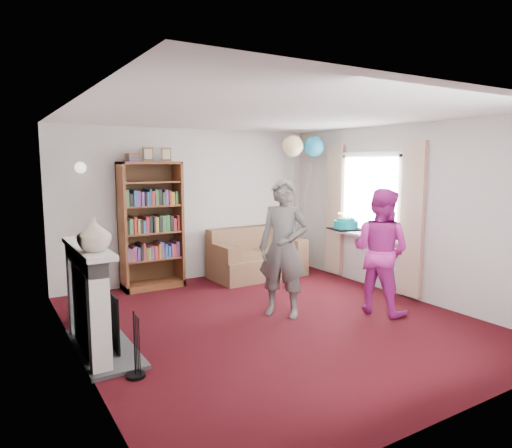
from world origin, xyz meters
TOP-DOWN VIEW (x-y plane):
  - ground at (0.00, 0.00)m, footprint 5.00×5.00m
  - wall_back at (0.00, 2.51)m, footprint 4.50×0.02m
  - wall_left at (-2.26, 0.00)m, footprint 0.02×5.00m
  - wall_right at (2.26, 0.00)m, footprint 0.02×5.00m
  - ceiling at (0.00, 0.00)m, footprint 4.50×5.00m
  - fireplace at (-2.09, 0.19)m, footprint 0.55×1.80m
  - window_bay at (2.21, 0.60)m, footprint 0.14×2.02m
  - wall_sconce at (-1.75, 2.36)m, footprint 0.16×0.23m
  - bookcase at (-0.77, 2.30)m, footprint 0.93×0.42m
  - sofa at (1.00, 2.07)m, footprint 1.58×0.84m
  - wicker_basket at (-1.90, 1.12)m, footprint 0.43×0.43m
  - person_striped at (0.23, 0.13)m, footprint 0.73×0.76m
  - person_magenta at (1.39, -0.41)m, footprint 0.83×0.94m
  - birthday_cake at (1.10, -0.06)m, footprint 0.38×0.38m
  - balloons at (1.68, 1.65)m, footprint 0.79×0.35m
  - mantel_vase at (-2.12, -0.15)m, footprint 0.39×0.39m

SIDE VIEW (x-z plane):
  - ground at x=0.00m, z-range 0.00..0.00m
  - wicker_basket at x=-1.90m, z-range -0.02..0.37m
  - sofa at x=1.00m, z-range -0.10..0.74m
  - fireplace at x=-2.09m, z-range -0.05..1.07m
  - person_magenta at x=1.39m, z-range 0.00..1.62m
  - person_striped at x=0.23m, z-range 0.00..1.75m
  - bookcase at x=-0.77m, z-range -0.13..2.05m
  - birthday_cake at x=1.10m, z-range 1.03..1.25m
  - window_bay at x=2.21m, z-range 0.10..2.30m
  - wall_back at x=0.00m, z-range 0.00..2.50m
  - wall_left at x=-2.26m, z-range 0.00..2.50m
  - wall_right at x=2.26m, z-range 0.00..2.50m
  - mantel_vase at x=-2.12m, z-range 1.12..1.45m
  - wall_sconce at x=-1.75m, z-range 1.80..1.96m
  - balloons at x=1.68m, z-range 1.34..3.09m
  - ceiling at x=0.00m, z-range 2.50..2.51m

